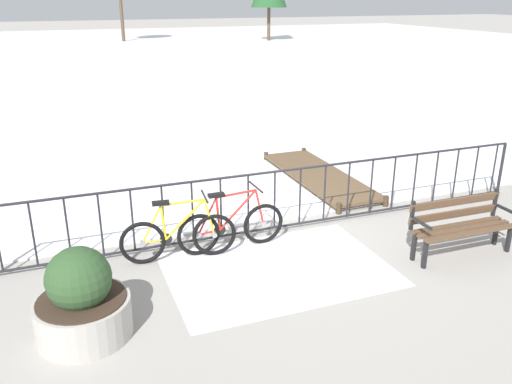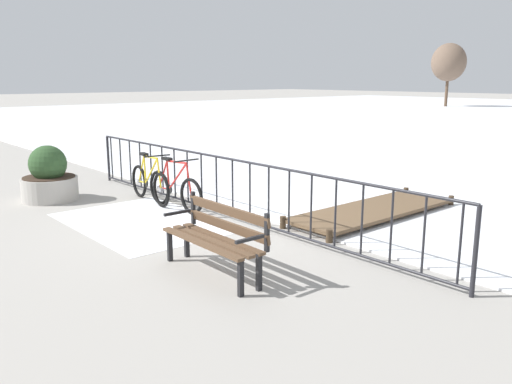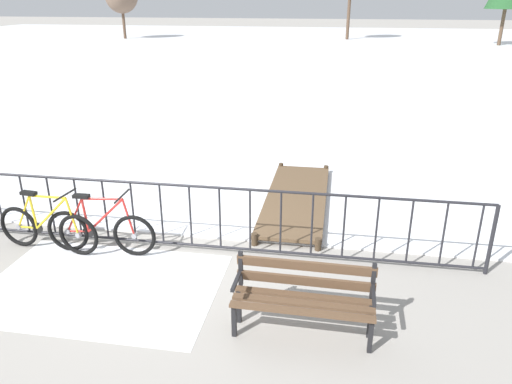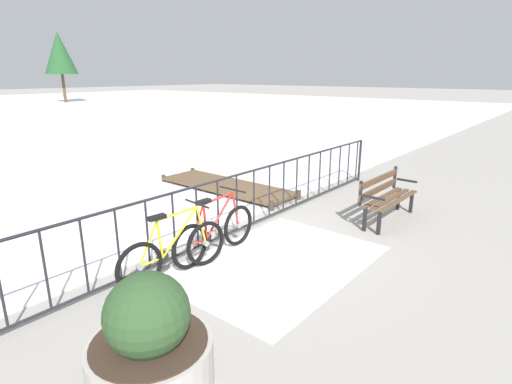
% 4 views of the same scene
% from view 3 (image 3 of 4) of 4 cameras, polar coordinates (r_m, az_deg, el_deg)
% --- Properties ---
extents(ground_plane, '(160.00, 160.00, 0.00)m').
position_cam_3_polar(ground_plane, '(7.73, -9.05, -6.47)').
color(ground_plane, '#9E9991').
extents(frozen_pond, '(80.00, 56.00, 0.03)m').
position_cam_3_polar(frozen_pond, '(35.08, 5.97, 15.89)').
color(frozen_pond, white).
rests_on(frozen_pond, ground).
extents(snow_patch, '(3.11, 2.16, 0.01)m').
position_cam_3_polar(snow_patch, '(7.03, -17.46, -10.39)').
color(snow_patch, white).
rests_on(snow_patch, ground).
extents(railing_fence, '(9.06, 0.06, 1.07)m').
position_cam_3_polar(railing_fence, '(7.49, -9.31, -2.69)').
color(railing_fence, '#232328').
rests_on(railing_fence, ground).
extents(bicycle_near_railing, '(1.71, 0.52, 0.97)m').
position_cam_3_polar(bicycle_near_railing, '(8.06, -23.09, -3.92)').
color(bicycle_near_railing, black).
rests_on(bicycle_near_railing, ground).
extents(bicycle_second, '(1.71, 0.52, 0.97)m').
position_cam_3_polar(bicycle_second, '(7.70, -17.66, -4.35)').
color(bicycle_second, black).
rests_on(bicycle_second, ground).
extents(park_bench, '(1.61, 0.51, 0.89)m').
position_cam_3_polar(park_bench, '(5.68, 5.57, -11.64)').
color(park_bench, brown).
rests_on(park_bench, ground).
extents(wooden_dock, '(1.10, 3.56, 0.20)m').
position_cam_3_polar(wooden_dock, '(9.18, 4.70, -0.71)').
color(wooden_dock, brown).
rests_on(wooden_dock, ground).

